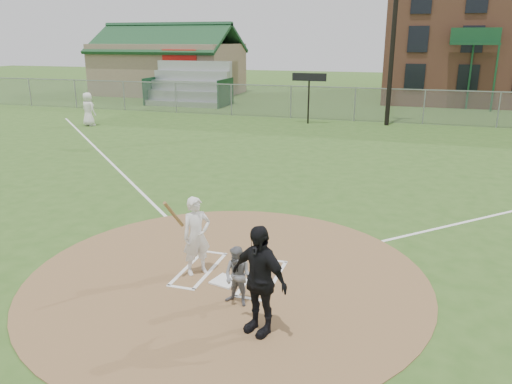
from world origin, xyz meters
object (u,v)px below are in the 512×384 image
(catcher, at_px, (238,276))
(umpire, at_px, (259,280))
(batter_at_plate, at_px, (196,236))
(ondeck_player, at_px, (88,109))
(home_plate, at_px, (225,281))

(catcher, height_order, umpire, umpire)
(batter_at_plate, bearing_deg, catcher, -37.93)
(umpire, height_order, batter_at_plate, umpire)
(umpire, bearing_deg, batter_at_plate, 160.88)
(catcher, xyz_separation_m, umpire, (0.64, -0.74, 0.39))
(catcher, relative_size, umpire, 0.60)
(catcher, distance_m, ondeck_player, 22.38)
(catcher, xyz_separation_m, batter_at_plate, (-1.27, 0.99, 0.28))
(umpire, distance_m, ondeck_player, 23.35)
(home_plate, height_order, catcher, catcher)
(catcher, distance_m, batter_at_plate, 1.63)
(catcher, bearing_deg, ondeck_player, 145.17)
(home_plate, height_order, ondeck_player, ondeck_player)
(home_plate, distance_m, catcher, 1.10)
(umpire, relative_size, ondeck_player, 1.01)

